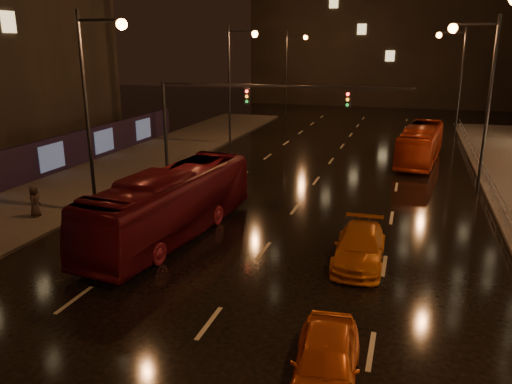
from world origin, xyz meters
TOP-DOWN VIEW (x-y plane):
  - ground at (0.00, 20.00)m, footprint 140.00×140.00m
  - sidewalk_left at (-13.50, 15.00)m, footprint 7.00×70.00m
  - traffic_signal at (-5.06, 20.00)m, footprint 15.31×0.32m
  - railing_right at (10.20, 18.00)m, footprint 0.05×56.00m
  - bus_red at (-4.46, 10.45)m, footprint 3.68×11.30m
  - bus_curb at (6.34, 29.64)m, footprint 3.47×10.10m
  - taxi_near at (4.00, 2.07)m, footprint 2.04×4.29m
  - taxi_far at (4.00, 10.00)m, footprint 2.00×4.72m
  - pedestrian_c at (-12.03, 10.47)m, footprint 0.71×0.88m

SIDE VIEW (x-z plane):
  - ground at x=0.00m, z-range 0.00..0.00m
  - sidewalk_left at x=-13.50m, z-range 0.00..0.15m
  - taxi_far at x=4.00m, z-range 0.00..1.36m
  - taxi_near at x=4.00m, z-range 0.00..1.42m
  - railing_right at x=10.20m, z-range 0.40..1.40m
  - pedestrian_c at x=-12.03m, z-range 0.15..1.72m
  - bus_curb at x=6.34m, z-range 0.00..2.76m
  - bus_red at x=-4.46m, z-range 0.00..3.09m
  - traffic_signal at x=-5.06m, z-range 1.64..7.84m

